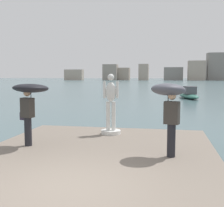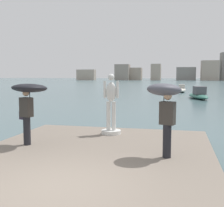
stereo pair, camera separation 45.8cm
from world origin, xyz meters
The scene contains 8 objects.
ground_plane centered at (0.00, 40.00, 0.00)m, with size 400.00×400.00×0.00m, color #4C666B.
pier centered at (0.00, 1.73, 0.20)m, with size 6.70×9.45×0.40m, color slate.
statue_white_figure centered at (-0.08, 5.17, 1.30)m, with size 0.72×0.72×2.21m.
onlooker_left centered at (-2.15, 2.95, 1.94)m, with size 1.35×1.36×1.93m.
onlooker_right centered at (1.99, 2.56, 1.93)m, with size 1.15×1.16×1.99m.
boat_leftward centered at (4.40, 27.72, 0.45)m, with size 2.55×5.76×1.36m.
boat_rightward centered at (2.72, 39.90, 0.42)m, with size 1.31×4.75×1.18m.
distant_skyline centered at (6.68, 147.19, 4.84)m, with size 93.56×11.82×13.73m.
Camera 2 is at (2.34, -5.07, 2.56)m, focal length 46.36 mm.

